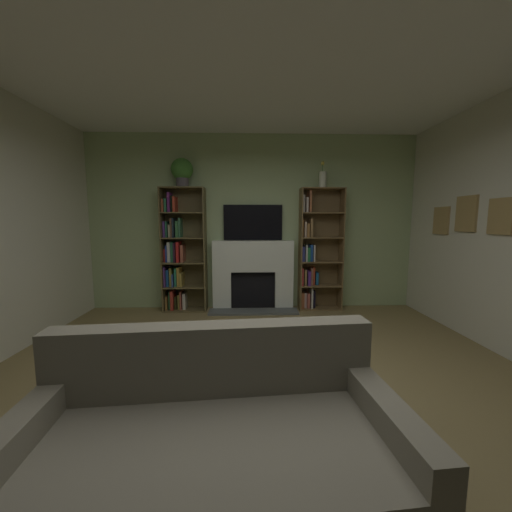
# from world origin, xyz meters

# --- Properties ---
(ground_plane) EXTENTS (6.34, 6.34, 0.00)m
(ground_plane) POSITION_xyz_m (0.00, 0.00, 0.00)
(ground_plane) COLOR olive
(wall_back_accent) EXTENTS (5.37, 0.06, 2.80)m
(wall_back_accent) POSITION_xyz_m (0.00, 2.67, 1.40)
(wall_back_accent) COLOR #A2B983
(wall_back_accent) RESTS_ON ground_plane
(ceiling) EXTENTS (5.37, 5.41, 0.06)m
(ceiling) POSITION_xyz_m (0.00, 0.00, 2.83)
(ceiling) COLOR white
(ceiling) RESTS_ON wall_back_accent
(fireplace) EXTENTS (1.40, 0.48, 1.12)m
(fireplace) POSITION_xyz_m (0.00, 2.55, 0.58)
(fireplace) COLOR white
(fireplace) RESTS_ON ground_plane
(tv) EXTENTS (0.94, 0.06, 0.57)m
(tv) POSITION_xyz_m (0.00, 2.61, 1.41)
(tv) COLOR black
(tv) RESTS_ON fireplace
(bookshelf_left) EXTENTS (0.68, 0.32, 1.95)m
(bookshelf_left) POSITION_xyz_m (-1.17, 2.53, 0.92)
(bookshelf_left) COLOR brown
(bookshelf_left) RESTS_ON ground_plane
(bookshelf_right) EXTENTS (0.68, 0.28, 1.95)m
(bookshelf_right) POSITION_xyz_m (1.01, 2.54, 0.90)
(bookshelf_right) COLOR brown
(bookshelf_right) RESTS_ON ground_plane
(potted_plant) EXTENTS (0.33, 0.33, 0.44)m
(potted_plant) POSITION_xyz_m (-1.09, 2.49, 2.20)
(potted_plant) COLOR #514B51
(potted_plant) RESTS_ON bookshelf_left
(vase_with_flowers) EXTENTS (0.12, 0.12, 0.40)m
(vase_with_flowers) POSITION_xyz_m (1.09, 2.49, 2.09)
(vase_with_flowers) COLOR beige
(vase_with_flowers) RESTS_ON bookshelf_right
(couch) EXTENTS (1.94, 1.04, 0.84)m
(couch) POSITION_xyz_m (-0.28, -0.87, 0.28)
(couch) COLOR slate
(couch) RESTS_ON ground_plane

